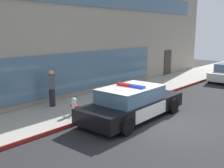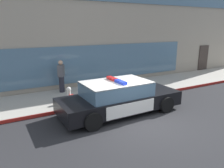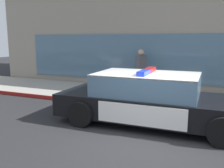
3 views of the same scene
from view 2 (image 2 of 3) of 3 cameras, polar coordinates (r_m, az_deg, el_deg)
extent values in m
plane|color=#262628|center=(8.47, 8.39, -10.16)|extent=(48.00, 48.00, 0.00)
cube|color=#A39E93|center=(11.73, -3.67, -2.44)|extent=(48.00, 3.14, 0.15)
cube|color=maroon|center=(10.39, 0.06, -4.73)|extent=(28.80, 0.04, 0.14)
cube|color=gray|center=(17.67, -4.16, 15.65)|extent=(24.69, 8.54, 7.62)
cube|color=slate|center=(12.74, -8.02, 5.19)|extent=(14.81, 0.08, 2.10)
cube|color=#382D28|center=(19.05, 22.75, 6.15)|extent=(1.00, 0.08, 2.10)
cube|color=black|center=(9.21, 2.21, -4.54)|extent=(5.22, 1.99, 0.60)
cube|color=silver|center=(10.09, 10.27, -2.04)|extent=(1.79, 1.90, 0.05)
cube|color=silver|center=(8.39, -8.43, -5.47)|extent=(1.48, 1.89, 0.05)
cube|color=silver|center=(9.95, -1.23, -3.04)|extent=(2.18, 0.07, 0.51)
cube|color=silver|center=(8.40, 5.09, -6.54)|extent=(2.18, 0.07, 0.51)
cube|color=yellow|center=(9.97, -1.27, -3.01)|extent=(0.22, 0.02, 0.26)
cube|color=slate|center=(8.93, 1.12, -1.31)|extent=(2.73, 1.76, 0.60)
cube|color=silver|center=(8.86, 1.13, 0.49)|extent=(2.73, 1.76, 0.04)
cube|color=red|center=(9.13, 0.03, 1.44)|extent=(0.21, 0.65, 0.11)
cube|color=blue|center=(8.55, 2.30, 0.51)|extent=(0.21, 0.65, 0.11)
cylinder|color=black|center=(10.93, 7.22, -2.38)|extent=(0.68, 0.23, 0.68)
cylinder|color=black|center=(9.56, 14.07, -5.28)|extent=(0.68, 0.23, 0.68)
cylinder|color=black|center=(9.38, -9.90, -5.44)|extent=(0.68, 0.23, 0.68)
cylinder|color=black|center=(7.74, -4.99, -9.77)|extent=(0.68, 0.23, 0.68)
cylinder|color=silver|center=(10.35, -11.14, -4.37)|extent=(0.28, 0.28, 0.10)
cylinder|color=silver|center=(10.26, -11.22, -2.92)|extent=(0.19, 0.19, 0.45)
sphere|color=silver|center=(10.18, -11.30, -1.36)|extent=(0.22, 0.22, 0.22)
cylinder|color=#B21E19|center=(10.16, -11.32, -0.94)|extent=(0.06, 0.06, 0.05)
cylinder|color=#B21E19|center=(10.12, -10.97, -3.02)|extent=(0.09, 0.10, 0.09)
cylinder|color=#B21E19|center=(10.39, -11.47, -2.58)|extent=(0.09, 0.10, 0.09)
cylinder|color=#B21E19|center=(10.31, -10.42, -2.90)|extent=(0.10, 0.12, 0.12)
cylinder|color=#23232D|center=(11.88, -13.03, -0.07)|extent=(0.28, 0.28, 0.85)
cube|color=#4C4C51|center=(11.72, -13.24, 3.40)|extent=(0.44, 0.48, 0.62)
sphere|color=tan|center=(11.64, -13.36, 5.48)|extent=(0.24, 0.24, 0.24)
camera|label=1|loc=(4.42, -106.57, -3.03)|focal=43.18mm
camera|label=3|loc=(6.21, 50.48, -2.46)|focal=39.98mm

